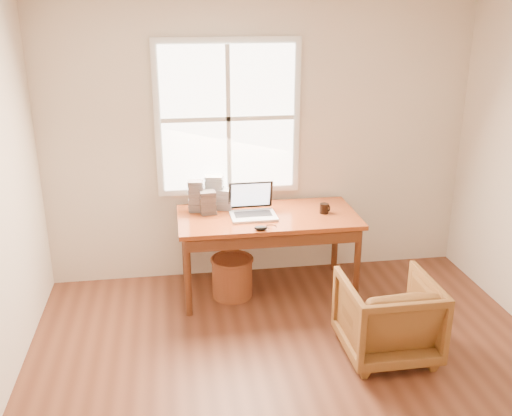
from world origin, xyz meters
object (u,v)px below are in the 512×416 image
(armchair, at_px, (387,317))
(cd_stack_a, at_px, (214,192))
(wicker_stool, at_px, (232,277))
(laptop, at_px, (253,202))
(coffee_mug, at_px, (324,208))
(desk, at_px, (268,217))

(armchair, height_order, cd_stack_a, cd_stack_a)
(armchair, distance_m, wicker_stool, 1.52)
(armchair, xyz_separation_m, laptop, (-0.85, 1.10, 0.58))
(wicker_stool, distance_m, coffee_mug, 1.04)
(desk, bearing_deg, laptop, -163.12)
(laptop, xyz_separation_m, cd_stack_a, (-0.31, 0.31, 0.01))
(armchair, xyz_separation_m, cd_stack_a, (-1.17, 1.41, 0.59))
(desk, distance_m, wicker_stool, 0.64)
(armchair, relative_size, laptop, 1.66)
(wicker_stool, height_order, cd_stack_a, cd_stack_a)
(wicker_stool, height_order, laptop, laptop)
(laptop, bearing_deg, desk, 15.81)
(desk, xyz_separation_m, cd_stack_a, (-0.45, 0.27, 0.17))
(laptop, relative_size, cd_stack_a, 1.34)
(coffee_mug, distance_m, cd_stack_a, 1.01)
(cd_stack_a, bearing_deg, laptop, -44.83)
(laptop, height_order, cd_stack_a, cd_stack_a)
(wicker_stool, bearing_deg, cd_stack_a, 109.73)
(desk, bearing_deg, coffee_mug, -3.22)
(armchair, bearing_deg, laptop, -52.36)
(wicker_stool, xyz_separation_m, cd_stack_a, (-0.12, 0.32, 0.72))
(coffee_mug, bearing_deg, laptop, -171.66)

